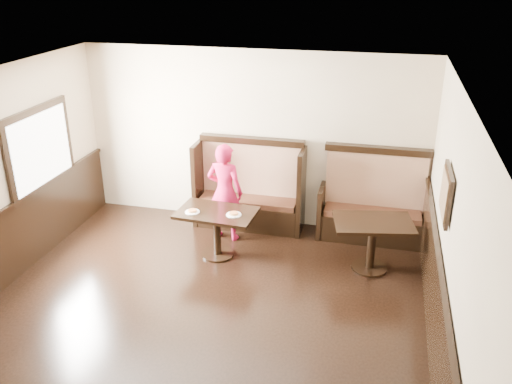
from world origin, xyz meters
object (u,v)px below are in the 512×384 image
(table_neighbor, at_px, (372,234))
(child, at_px, (225,192))
(booth_neighbor, at_px, (373,209))
(table_main, at_px, (217,222))
(booth_main, at_px, (250,195))

(table_neighbor, height_order, child, child)
(booth_neighbor, distance_m, child, 2.29)
(booth_neighbor, bearing_deg, child, -166.20)
(table_neighbor, bearing_deg, table_main, 172.48)
(booth_neighbor, height_order, child, child)
(booth_neighbor, xyz_separation_m, table_neighbor, (0.03, -0.97, 0.07))
(booth_main, height_order, table_neighbor, booth_main)
(booth_neighbor, distance_m, table_main, 2.43)
(booth_neighbor, bearing_deg, table_main, -153.06)
(booth_main, relative_size, table_main, 1.51)
(booth_neighbor, height_order, table_main, booth_neighbor)
(booth_main, bearing_deg, table_main, -101.02)
(child, bearing_deg, booth_main, -109.12)
(booth_main, height_order, table_main, booth_main)
(table_main, bearing_deg, table_neighbor, 7.48)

